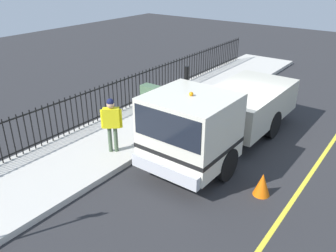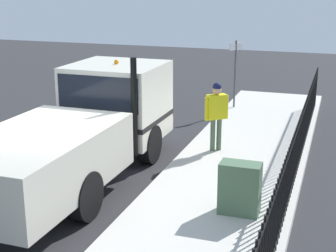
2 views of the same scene
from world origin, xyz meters
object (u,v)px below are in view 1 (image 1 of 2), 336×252
Objects in this scene: utility_cabinet at (151,97)px; work_truck at (218,115)px; worker_standing at (112,120)px; traffic_cone at (262,184)px.

work_truck is at bearing 161.65° from utility_cabinet.
worker_standing is 4.72m from traffic_cone.
traffic_cone is at bearing 148.20° from work_truck.
work_truck reaches higher than traffic_cone.
utility_cabinet is (1.28, -3.43, -0.58)m from worker_standing.
traffic_cone is (-4.55, -0.85, -0.93)m from worker_standing.
worker_standing reaches higher than traffic_cone.
worker_standing is (2.43, 2.19, -0.02)m from work_truck.
utility_cabinet is 6.39m from traffic_cone.
traffic_cone is (-2.12, 1.35, -0.95)m from work_truck.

